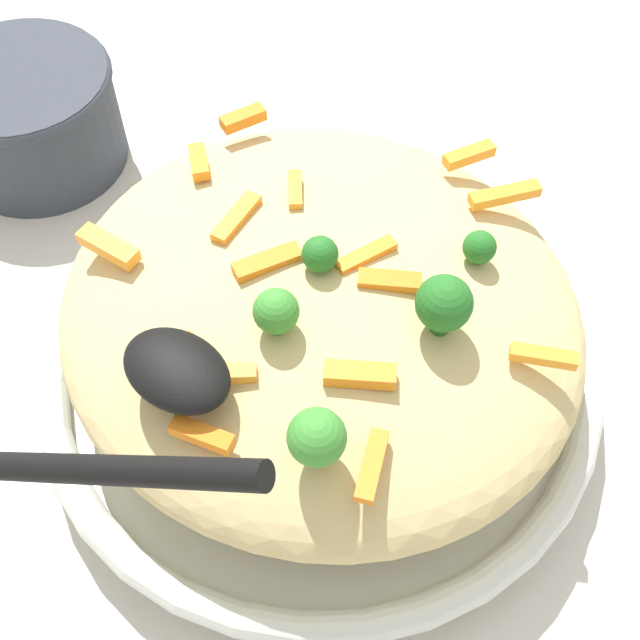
{
  "coord_description": "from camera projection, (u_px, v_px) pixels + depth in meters",
  "views": [
    {
      "loc": [
        0.16,
        -0.22,
        0.45
      ],
      "look_at": [
        0.0,
        0.0,
        0.07
      ],
      "focal_mm": 47.28,
      "sensor_mm": 36.0,
      "label": 1
    }
  ],
  "objects": [
    {
      "name": "carrot_piece_5",
      "position": [
        295.0,
        191.0,
        0.46
      ],
      "size": [
        0.02,
        0.02,
        0.01
      ],
      "primitive_type": "cube",
      "rotation": [
        0.0,
        0.0,
        5.4
      ],
      "color": "orange",
      "rests_on": "pasta_mound"
    },
    {
      "name": "carrot_piece_14",
      "position": [
        390.0,
        281.0,
        0.42
      ],
      "size": [
        0.03,
        0.03,
        0.01
      ],
      "primitive_type": "cube",
      "rotation": [
        0.0,
        0.0,
        3.69
      ],
      "color": "orange",
      "rests_on": "pasta_mound"
    },
    {
      "name": "carrot_piece_0",
      "position": [
        199.0,
        162.0,
        0.48
      ],
      "size": [
        0.02,
        0.02,
        0.01
      ],
      "primitive_type": "cube",
      "rotation": [
        0.0,
        0.0,
        5.56
      ],
      "color": "orange",
      "rests_on": "pasta_mound"
    },
    {
      "name": "carrot_piece_7",
      "position": [
        267.0,
        263.0,
        0.43
      ],
      "size": [
        0.03,
        0.04,
        0.01
      ],
      "primitive_type": "cube",
      "rotation": [
        0.0,
        0.0,
        1.09
      ],
      "color": "orange",
      "rests_on": "pasta_mound"
    },
    {
      "name": "carrot_piece_2",
      "position": [
        202.0,
        435.0,
        0.38
      ],
      "size": [
        0.03,
        0.02,
        0.01
      ],
      "primitive_type": "cube",
      "rotation": [
        0.0,
        0.0,
        3.4
      ],
      "color": "orange",
      "rests_on": "pasta_mound"
    },
    {
      "name": "carrot_piece_3",
      "position": [
        372.0,
        466.0,
        0.37
      ],
      "size": [
        0.02,
        0.04,
        0.01
      ],
      "primitive_type": "cube",
      "rotation": [
        0.0,
        0.0,
        1.97
      ],
      "color": "orange",
      "rests_on": "pasta_mound"
    },
    {
      "name": "broccoli_floret_0",
      "position": [
        317.0,
        438.0,
        0.36
      ],
      "size": [
        0.03,
        0.03,
        0.03
      ],
      "color": "#377928",
      "rests_on": "pasta_mound"
    },
    {
      "name": "ground_plane",
      "position": [
        320.0,
        386.0,
        0.53
      ],
      "size": [
        2.4,
        2.4,
        0.0
      ],
      "primitive_type": "plane",
      "color": "beige"
    },
    {
      "name": "carrot_piece_13",
      "position": [
        223.0,
        377.0,
        0.4
      ],
      "size": [
        0.03,
        0.03,
        0.01
      ],
      "primitive_type": "cube",
      "rotation": [
        0.0,
        0.0,
        0.7
      ],
      "color": "orange",
      "rests_on": "pasta_mound"
    },
    {
      "name": "carrot_piece_4",
      "position": [
        360.0,
        375.0,
        0.39
      ],
      "size": [
        0.03,
        0.03,
        0.01
      ],
      "primitive_type": "cube",
      "rotation": [
        0.0,
        0.0,
        0.57
      ],
      "color": "orange",
      "rests_on": "pasta_mound"
    },
    {
      "name": "broccoli_floret_4",
      "position": [
        276.0,
        312.0,
        0.4
      ],
      "size": [
        0.02,
        0.02,
        0.03
      ],
      "color": "#377928",
      "rests_on": "pasta_mound"
    },
    {
      "name": "serving_bowl",
      "position": [
        320.0,
        367.0,
        0.51
      ],
      "size": [
        0.33,
        0.33,
        0.04
      ],
      "color": "silver",
      "rests_on": "ground_plane"
    },
    {
      "name": "carrot_piece_1",
      "position": [
        469.0,
        155.0,
        0.48
      ],
      "size": [
        0.02,
        0.03,
        0.01
      ],
      "primitive_type": "cube",
      "rotation": [
        0.0,
        0.0,
        4.23
      ],
      "color": "orange",
      "rests_on": "pasta_mound"
    },
    {
      "name": "carrot_piece_8",
      "position": [
        544.0,
        356.0,
        0.4
      ],
      "size": [
        0.03,
        0.02,
        0.01
      ],
      "primitive_type": "cube",
      "rotation": [
        0.0,
        0.0,
        0.45
      ],
      "color": "orange",
      "rests_on": "pasta_mound"
    },
    {
      "name": "broccoli_floret_2",
      "position": [
        318.0,
        256.0,
        0.42
      ],
      "size": [
        0.02,
        0.02,
        0.02
      ],
      "color": "#205B1C",
      "rests_on": "pasta_mound"
    },
    {
      "name": "carrot_piece_10",
      "position": [
        243.0,
        118.0,
        0.5
      ],
      "size": [
        0.02,
        0.03,
        0.01
      ],
      "primitive_type": "cube",
      "rotation": [
        0.0,
        0.0,
        1.18
      ],
      "color": "orange",
      "rests_on": "pasta_mound"
    },
    {
      "name": "carrot_piece_11",
      "position": [
        108.0,
        246.0,
        0.44
      ],
      "size": [
        0.04,
        0.01,
        0.01
      ],
      "primitive_type": "cube",
      "rotation": [
        0.0,
        0.0,
        0.07
      ],
      "color": "orange",
      "rests_on": "pasta_mound"
    },
    {
      "name": "pasta_mound",
      "position": [
        320.0,
        312.0,
        0.46
      ],
      "size": [
        0.29,
        0.28,
        0.08
      ],
      "primitive_type": "ellipsoid",
      "color": "#D1BA7A",
      "rests_on": "serving_bowl"
    },
    {
      "name": "carrot_piece_12",
      "position": [
        505.0,
        195.0,
        0.47
      ],
      "size": [
        0.03,
        0.04,
        0.01
      ],
      "primitive_type": "cube",
      "rotation": [
        0.0,
        0.0,
        4.07
      ],
      "color": "orange",
      "rests_on": "pasta_mound"
    },
    {
      "name": "companion_bowl",
      "position": [
        29.0,
        113.0,
        0.61
      ],
      "size": [
        0.13,
        0.13,
        0.08
      ],
      "color": "#333842",
      "rests_on": "ground_plane"
    },
    {
      "name": "broccoli_floret_1",
      "position": [
        444.0,
        304.0,
        0.4
      ],
      "size": [
        0.03,
        0.03,
        0.04
      ],
      "color": "#205B1C",
      "rests_on": "pasta_mound"
    },
    {
      "name": "broccoli_floret_3",
      "position": [
        479.0,
        247.0,
        0.43
      ],
      "size": [
        0.02,
        0.02,
        0.02
      ],
      "color": "#205B1C",
      "rests_on": "pasta_mound"
    },
    {
      "name": "carrot_piece_6",
      "position": [
        366.0,
        256.0,
        0.43
      ],
      "size": [
        0.02,
        0.04,
        0.01
      ],
      "primitive_type": "cube",
      "rotation": [
        0.0,
        0.0,
        4.36
      ],
      "color": "orange",
      "rests_on": "pasta_mound"
    },
    {
      "name": "carrot_piece_9",
      "position": [
        182.0,
        358.0,
        0.4
      ],
      "size": [
        0.03,
        0.03,
        0.01
      ],
      "primitive_type": "cube",
      "rotation": [
        0.0,
        0.0,
        5.41
      ],
      "color": "orange",
      "rests_on": "pasta_mound"
    },
    {
      "name": "serving_spoon",
      "position": [
        155.0,
        401.0,
        0.36
      ],
      "size": [
        0.13,
        0.11,
        0.08
      ],
      "color": "black",
      "rests_on": "pasta_mound"
    },
    {
      "name": "carrot_piece_15",
      "position": [
        242.0,
        214.0,
        0.45
      ],
      "size": [
        0.01,
        0.04,
        0.01
      ],
      "primitive_type": "cube",
      "rotation": [
        0.0,
        0.0,
        4.84
      ],
      "color": "orange",
      "rests_on": "pasta_mound"
    }
  ]
}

